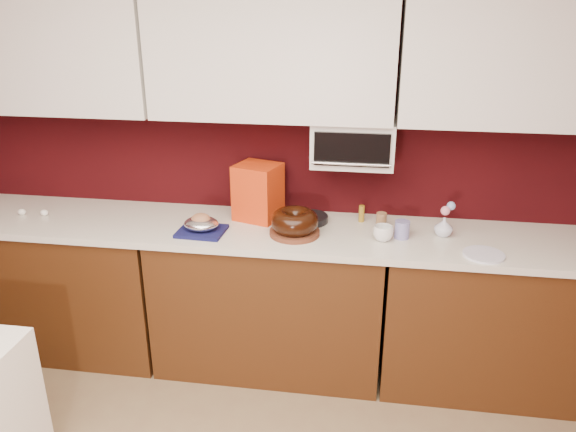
{
  "coord_description": "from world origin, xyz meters",
  "views": [
    {
      "loc": [
        0.55,
        -0.95,
        2.14
      ],
      "look_at": [
        0.13,
        1.84,
        1.02
      ],
      "focal_mm": 35.0,
      "sensor_mm": 36.0,
      "label": 1
    }
  ],
  "objects_px": {
    "bundt_cake": "(295,221)",
    "pandoro_box": "(258,192)",
    "flower_vase": "(444,226)",
    "toaster_oven": "(353,142)",
    "foil_ham_nest": "(201,224)",
    "coffee_mug": "(383,232)",
    "blue_jar": "(402,230)"
  },
  "relations": [
    {
      "from": "toaster_oven",
      "to": "flower_vase",
      "type": "relative_size",
      "value": 3.72
    },
    {
      "from": "bundt_cake",
      "to": "coffee_mug",
      "type": "distance_m",
      "value": 0.48
    },
    {
      "from": "blue_jar",
      "to": "flower_vase",
      "type": "distance_m",
      "value": 0.23
    },
    {
      "from": "toaster_oven",
      "to": "pandoro_box",
      "type": "height_order",
      "value": "toaster_oven"
    },
    {
      "from": "foil_ham_nest",
      "to": "blue_jar",
      "type": "xyz_separation_m",
      "value": [
        1.1,
        0.1,
        -0.01
      ]
    },
    {
      "from": "toaster_oven",
      "to": "coffee_mug",
      "type": "xyz_separation_m",
      "value": [
        0.19,
        -0.24,
        -0.42
      ]
    },
    {
      "from": "foil_ham_nest",
      "to": "blue_jar",
      "type": "distance_m",
      "value": 1.1
    },
    {
      "from": "blue_jar",
      "to": "flower_vase",
      "type": "relative_size",
      "value": 0.8
    },
    {
      "from": "toaster_oven",
      "to": "coffee_mug",
      "type": "relative_size",
      "value": 4.38
    },
    {
      "from": "foil_ham_nest",
      "to": "toaster_oven",
      "type": "bearing_deg",
      "value": 19.73
    },
    {
      "from": "bundt_cake",
      "to": "foil_ham_nest",
      "type": "distance_m",
      "value": 0.52
    },
    {
      "from": "toaster_oven",
      "to": "pandoro_box",
      "type": "bearing_deg",
      "value": -177.75
    },
    {
      "from": "pandoro_box",
      "to": "coffee_mug",
      "type": "relative_size",
      "value": 3.2
    },
    {
      "from": "bundt_cake",
      "to": "flower_vase",
      "type": "height_order",
      "value": "bundt_cake"
    },
    {
      "from": "bundt_cake",
      "to": "pandoro_box",
      "type": "height_order",
      "value": "pandoro_box"
    },
    {
      "from": "bundt_cake",
      "to": "flower_vase",
      "type": "distance_m",
      "value": 0.82
    },
    {
      "from": "foil_ham_nest",
      "to": "flower_vase",
      "type": "bearing_deg",
      "value": 6.94
    },
    {
      "from": "bundt_cake",
      "to": "foil_ham_nest",
      "type": "bearing_deg",
      "value": -174.1
    },
    {
      "from": "foil_ham_nest",
      "to": "bundt_cake",
      "type": "bearing_deg",
      "value": 5.9
    },
    {
      "from": "bundt_cake",
      "to": "pandoro_box",
      "type": "distance_m",
      "value": 0.34
    },
    {
      "from": "pandoro_box",
      "to": "coffee_mug",
      "type": "height_order",
      "value": "pandoro_box"
    },
    {
      "from": "toaster_oven",
      "to": "foil_ham_nest",
      "type": "height_order",
      "value": "toaster_oven"
    },
    {
      "from": "pandoro_box",
      "to": "flower_vase",
      "type": "relative_size",
      "value": 2.72
    },
    {
      "from": "bundt_cake",
      "to": "blue_jar",
      "type": "bearing_deg",
      "value": 4.51
    },
    {
      "from": "foil_ham_nest",
      "to": "coffee_mug",
      "type": "height_order",
      "value": "coffee_mug"
    },
    {
      "from": "toaster_oven",
      "to": "bundt_cake",
      "type": "xyz_separation_m",
      "value": [
        -0.29,
        -0.24,
        -0.39
      ]
    },
    {
      "from": "toaster_oven",
      "to": "flower_vase",
      "type": "height_order",
      "value": "toaster_oven"
    },
    {
      "from": "toaster_oven",
      "to": "coffee_mug",
      "type": "bearing_deg",
      "value": -52.13
    },
    {
      "from": "flower_vase",
      "to": "bundt_cake",
      "type": "bearing_deg",
      "value": -172.4
    },
    {
      "from": "toaster_oven",
      "to": "flower_vase",
      "type": "xyz_separation_m",
      "value": [
        0.52,
        -0.13,
        -0.41
      ]
    },
    {
      "from": "toaster_oven",
      "to": "foil_ham_nest",
      "type": "relative_size",
      "value": 2.31
    },
    {
      "from": "pandoro_box",
      "to": "foil_ham_nest",
      "type": "bearing_deg",
      "value": -117.41
    }
  ]
}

